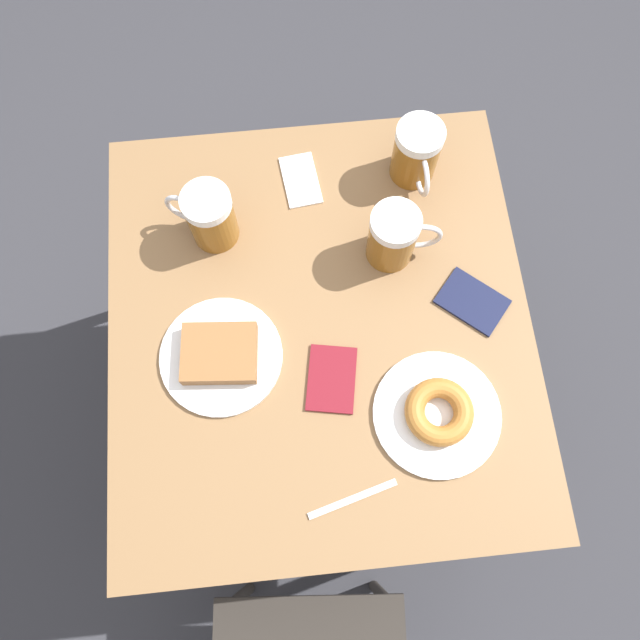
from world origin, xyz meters
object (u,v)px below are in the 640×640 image
object	(u,v)px
beer_mug_left	(394,237)
passport_near_edge	(472,301)
plate_with_donut	(438,413)
beer_mug_center	(416,153)
plate_with_cake	(220,355)
beer_mug_right	(209,216)
napkin_folded	(301,180)
fork	(353,499)
passport_far_edge	(332,379)

from	to	relation	value
beer_mug_left	passport_near_edge	world-z (taller)	beer_mug_left
plate_with_donut	beer_mug_center	xyz separation A→B (m)	(-0.03, -0.51, 0.05)
plate_with_cake	beer_mug_right	size ratio (longest dim) A/B	1.68
beer_mug_left	passport_near_edge	bearing A→B (deg)	139.69
plate_with_cake	napkin_folded	xyz separation A→B (m)	(-0.18, -0.36, -0.01)
plate_with_donut	napkin_folded	xyz separation A→B (m)	(0.20, -0.51, -0.01)
beer_mug_left	fork	size ratio (longest dim) A/B	0.87
beer_mug_left	passport_far_edge	xyz separation A→B (m)	(0.14, 0.25, -0.07)
beer_mug_right	napkin_folded	size ratio (longest dim) A/B	1.08
passport_far_edge	plate_with_donut	bearing A→B (deg)	155.18
beer_mug_left	beer_mug_right	world-z (taller)	same
napkin_folded	beer_mug_right	bearing A→B (deg)	28.87
beer_mug_right	beer_mug_center	bearing A→B (deg)	-166.77
beer_mug_center	passport_far_edge	world-z (taller)	beer_mug_center
beer_mug_center	passport_near_edge	bearing A→B (deg)	104.06
plate_with_cake	beer_mug_right	world-z (taller)	beer_mug_right
beer_mug_center	napkin_folded	size ratio (longest dim) A/B	1.11
beer_mug_center	beer_mug_right	size ratio (longest dim) A/B	1.03
beer_mug_left	beer_mug_right	size ratio (longest dim) A/B	1.03
passport_near_edge	plate_with_donut	bearing A→B (deg)	63.72
beer_mug_center	napkin_folded	xyz separation A→B (m)	(0.23, -0.00, -0.07)
beer_mug_left	passport_near_edge	distance (m)	0.20
plate_with_cake	beer_mug_left	world-z (taller)	beer_mug_left
plate_with_donut	fork	size ratio (longest dim) A/B	1.44
beer_mug_right	fork	distance (m)	0.59
passport_far_edge	passport_near_edge	bearing A→B (deg)	-156.56
plate_with_donut	fork	xyz separation A→B (m)	(0.17, 0.13, -0.02)
beer_mug_center	beer_mug_right	xyz separation A→B (m)	(0.41, 0.10, 0.00)
napkin_folded	plate_with_donut	bearing A→B (deg)	111.69
plate_with_donut	beer_mug_right	xyz separation A→B (m)	(0.39, -0.41, 0.05)
napkin_folded	passport_far_edge	world-z (taller)	passport_far_edge
plate_with_donut	fork	world-z (taller)	plate_with_donut
plate_with_cake	passport_far_edge	size ratio (longest dim) A/B	1.65
plate_with_cake	passport_near_edge	xyz separation A→B (m)	(-0.49, -0.06, -0.01)
beer_mug_center	fork	world-z (taller)	beer_mug_center
beer_mug_center	fork	distance (m)	0.67
plate_with_donut	beer_mug_left	xyz separation A→B (m)	(0.04, -0.33, 0.05)
fork	beer_mug_right	bearing A→B (deg)	-68.34
beer_mug_left	beer_mug_right	xyz separation A→B (m)	(0.35, -0.08, 0.00)
plate_with_donut	beer_mug_left	distance (m)	0.34
plate_with_cake	passport_far_edge	bearing A→B (deg)	162.51
beer_mug_left	napkin_folded	world-z (taller)	beer_mug_left
beer_mug_center	passport_far_edge	size ratio (longest dim) A/B	1.02
plate_with_cake	plate_with_donut	distance (m)	0.41
plate_with_cake	beer_mug_right	distance (m)	0.27
beer_mug_left	beer_mug_center	xyz separation A→B (m)	(-0.07, -0.18, 0.00)
napkin_folded	passport_near_edge	bearing A→B (deg)	135.60
beer_mug_center	passport_near_edge	xyz separation A→B (m)	(-0.07, 0.30, -0.07)
beer_mug_center	plate_with_donut	bearing A→B (deg)	86.70
beer_mug_center	fork	bearing A→B (deg)	72.67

